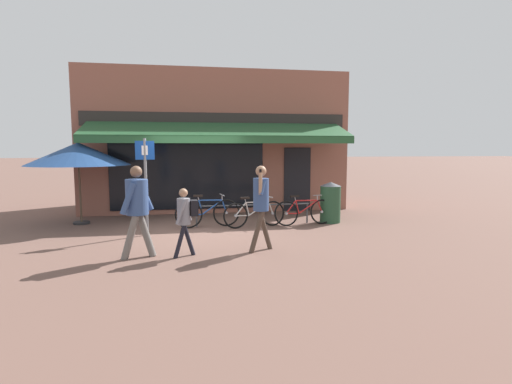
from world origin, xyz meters
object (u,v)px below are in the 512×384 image
litter_bin (330,202)px  cafe_parasol (78,154)px  bicycle_silver (254,213)px  pedestrian_child (185,214)px  parking_sign (146,176)px  bicycle_blue (208,213)px  pedestrian_second_adult (137,203)px  bicycle_red (304,212)px  pedestrian_adult (261,198)px

litter_bin → cafe_parasol: (-6.87, 0.97, 1.35)m
bicycle_silver → pedestrian_child: size_ratio=1.28×
litter_bin → parking_sign: (-4.94, -0.83, 0.85)m
bicycle_blue → pedestrian_child: (-0.57, -2.81, 0.45)m
pedestrian_child → cafe_parasol: bearing=-61.7°
bicycle_blue → bicycle_silver: bicycle_blue is taller
pedestrian_second_adult → cafe_parasol: bearing=-54.9°
bicycle_blue → bicycle_red: size_ratio=1.00×
bicycle_red → bicycle_silver: bearing=177.0°
bicycle_red → parking_sign: size_ratio=0.75×
bicycle_silver → pedestrian_second_adult: pedestrian_second_adult is taller
bicycle_red → cafe_parasol: bearing=162.3°
bicycle_silver → cafe_parasol: (-4.64, 1.29, 1.56)m
bicycle_blue → cafe_parasol: cafe_parasol is taller
pedestrian_child → pedestrian_second_adult: (-0.89, 0.06, 0.23)m
bicycle_silver → litter_bin: (2.23, 0.32, 0.21)m
pedestrian_adult → litter_bin: size_ratio=1.53×
parking_sign → bicycle_silver: bearing=10.6°
bicycle_blue → pedestrian_second_adult: 3.19m
pedestrian_adult → cafe_parasol: (-4.37, 3.72, 0.84)m
bicycle_red → pedestrian_second_adult: size_ratio=0.97×
parking_sign → cafe_parasol: (-1.93, 1.80, 0.50)m
bicycle_blue → pedestrian_child: 2.90m
litter_bin → bicycle_red: bearing=-163.9°
bicycle_blue → bicycle_silver: bearing=-16.5°
bicycle_blue → bicycle_red: 2.61m
pedestrian_child → litter_bin: 4.97m
pedestrian_adult → litter_bin: 3.75m
bicycle_silver → parking_sign: size_ratio=0.74×
pedestrian_second_adult → parking_sign: (-0.03, 2.04, 0.36)m
bicycle_silver → pedestrian_child: pedestrian_child is taller
pedestrian_child → pedestrian_second_adult: 0.92m
litter_bin → parking_sign: size_ratio=0.49×
pedestrian_second_adult → litter_bin: (4.90, 2.87, -0.49)m
pedestrian_child → bicycle_silver: bearing=-132.4°
pedestrian_child → cafe_parasol: cafe_parasol is taller
bicycle_silver → pedestrian_adult: bearing=-108.1°
pedestrian_second_adult → bicycle_red: bearing=-139.2°
pedestrian_adult → pedestrian_child: size_ratio=1.31×
litter_bin → parking_sign: bearing=-170.5°
bicycle_silver → pedestrian_adult: 2.55m
pedestrian_second_adult → cafe_parasol: size_ratio=0.65×
pedestrian_adult → pedestrian_second_adult: size_ratio=0.99×
bicycle_silver → pedestrian_child: 3.19m
bicycle_red → pedestrian_second_adult: 4.89m
parking_sign → litter_bin: bearing=9.5°
bicycle_silver → cafe_parasol: size_ratio=0.62×
pedestrian_adult → pedestrian_child: (-1.51, -0.17, -0.25)m
bicycle_silver → pedestrian_second_adult: size_ratio=0.96×
bicycle_silver → parking_sign: parking_sign is taller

